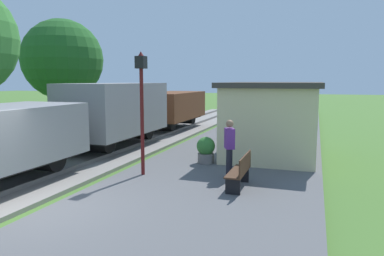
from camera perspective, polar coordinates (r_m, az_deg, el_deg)
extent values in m
plane|color=#47702D|center=(9.02, -24.21, -13.24)|extent=(160.00, 160.00, 0.00)
cube|color=#565659|center=(7.29, -4.73, -16.58)|extent=(6.00, 60.00, 0.25)
cylinder|color=black|center=(12.49, -23.27, -4.25)|extent=(1.56, 0.84, 0.84)
cylinder|color=black|center=(13.30, -19.99, -2.29)|extent=(0.20, 0.30, 0.20)
cube|color=gray|center=(16.16, -12.00, 3.07)|extent=(2.50, 5.60, 2.20)
cube|color=black|center=(16.26, -11.91, -0.27)|extent=(2.10, 5.15, 0.50)
cylinder|color=black|center=(17.84, -8.94, -0.32)|extent=(1.56, 0.84, 0.84)
cylinder|color=black|center=(14.81, -15.43, -2.12)|extent=(1.56, 0.84, 0.84)
cylinder|color=black|center=(18.83, -7.31, 0.89)|extent=(0.20, 0.30, 0.20)
cylinder|color=black|center=(13.85, -18.17, -1.84)|extent=(0.20, 0.30, 0.20)
cube|color=brown|center=(22.09, -3.15, 3.61)|extent=(2.50, 5.60, 1.60)
cube|color=black|center=(22.15, -3.13, 1.93)|extent=(2.10, 5.15, 0.50)
cylinder|color=black|center=(23.83, -1.51, 1.74)|extent=(1.56, 0.84, 0.84)
cylinder|color=black|center=(20.53, -5.01, 0.77)|extent=(1.56, 0.84, 0.84)
cylinder|color=black|center=(24.89, -0.58, 2.57)|extent=(0.20, 0.30, 0.20)
cylinder|color=black|center=(19.46, -6.40, 1.11)|extent=(0.20, 0.30, 0.20)
cube|color=beige|center=(14.50, 12.93, 1.23)|extent=(3.20, 5.50, 2.60)
cube|color=#3D3833|center=(14.42, 13.10, 6.73)|extent=(3.50, 5.80, 0.18)
cube|color=black|center=(13.68, 5.73, 1.56)|extent=(0.03, 0.90, 0.80)
cube|color=#422819|center=(9.71, 7.30, -6.89)|extent=(0.42, 1.50, 0.04)
cube|color=#422819|center=(9.61, 8.44, -5.55)|extent=(0.04, 1.50, 0.45)
cube|color=black|center=(9.20, 6.51, -9.18)|extent=(0.38, 0.06, 0.42)
cube|color=black|center=(10.34, 7.96, -7.33)|extent=(0.38, 0.06, 0.42)
cube|color=#422819|center=(19.26, 13.24, 0.17)|extent=(0.42, 1.50, 0.04)
cube|color=#422819|center=(19.21, 13.83, 0.87)|extent=(0.04, 1.50, 0.45)
cube|color=black|center=(18.70, 13.03, -0.75)|extent=(0.38, 0.06, 0.42)
cube|color=black|center=(19.88, 13.40, -0.27)|extent=(0.38, 0.06, 0.42)
cylinder|color=black|center=(10.66, 6.03, -5.61)|extent=(0.15, 0.15, 0.86)
cylinder|color=black|center=(10.81, 5.82, -5.42)|extent=(0.15, 0.15, 0.86)
cube|color=#662D8C|center=(10.60, 5.98, -1.67)|extent=(0.38, 0.45, 0.60)
sphere|color=#936B51|center=(10.54, 6.01, 0.69)|extent=(0.22, 0.22, 0.22)
cylinder|color=slate|center=(12.54, 2.20, -4.79)|extent=(0.56, 0.56, 0.34)
sphere|color=#387A33|center=(12.45, 2.21, -2.88)|extent=(0.64, 0.64, 0.64)
cylinder|color=#591414|center=(10.87, -7.92, 0.88)|extent=(0.11, 0.11, 3.20)
cube|color=black|center=(10.81, -8.09, 10.28)|extent=(0.28, 0.28, 0.36)
sphere|color=#F2E5BF|center=(10.81, -8.09, 10.28)|extent=(0.20, 0.20, 0.20)
cone|color=#591414|center=(10.83, -8.12, 11.55)|extent=(0.20, 0.20, 0.16)
cylinder|color=#4C3823|center=(22.76, -19.51, 2.56)|extent=(0.28, 0.28, 2.57)
sphere|color=#235B23|center=(22.72, -19.85, 10.19)|extent=(4.66, 4.66, 4.66)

